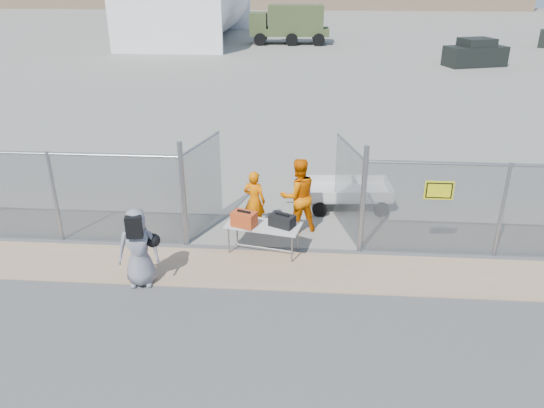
# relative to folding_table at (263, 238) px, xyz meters

# --- Properties ---
(ground) EXTENTS (160.00, 160.00, 0.00)m
(ground) POSITION_rel_folding_table_xyz_m (0.18, -1.77, -0.35)
(ground) COLOR #424242
(tarmac_inside) EXTENTS (160.00, 80.00, 0.01)m
(tarmac_inside) POSITION_rel_folding_table_xyz_m (0.18, 40.23, -0.34)
(tarmac_inside) COLOR gray
(tarmac_inside) RESTS_ON ground
(dirt_strip) EXTENTS (44.00, 1.60, 0.01)m
(dirt_strip) POSITION_rel_folding_table_xyz_m (0.18, -0.77, -0.34)
(dirt_strip) COLOR tan
(dirt_strip) RESTS_ON ground
(chain_link_fence) EXTENTS (40.00, 0.20, 2.20)m
(chain_link_fence) POSITION_rel_folding_table_xyz_m (0.18, 0.23, 0.75)
(chain_link_fence) COLOR gray
(chain_link_fence) RESTS_ON ground
(folding_table) EXTENTS (1.75, 1.00, 0.70)m
(folding_table) POSITION_rel_folding_table_xyz_m (0.00, 0.00, 0.00)
(folding_table) COLOR silver
(folding_table) RESTS_ON ground
(orange_bag) EXTENTS (0.60, 0.50, 0.32)m
(orange_bag) POSITION_rel_folding_table_xyz_m (-0.42, -0.08, 0.51)
(orange_bag) COLOR #CA451A
(orange_bag) RESTS_ON folding_table
(black_duffel) EXTENTS (0.63, 0.53, 0.26)m
(black_duffel) POSITION_rel_folding_table_xyz_m (0.42, -0.04, 0.48)
(black_duffel) COLOR black
(black_duffel) RESTS_ON folding_table
(security_worker_left) EXTENTS (0.64, 0.51, 1.52)m
(security_worker_left) POSITION_rel_folding_table_xyz_m (-0.32, 1.14, 0.41)
(security_worker_left) COLOR #E86800
(security_worker_left) RESTS_ON ground
(security_worker_right) EXTENTS (1.11, 1.00, 1.86)m
(security_worker_right) POSITION_rel_folding_table_xyz_m (0.73, 1.15, 0.58)
(security_worker_right) COLOR #E86800
(security_worker_right) RESTS_ON ground
(visitor) EXTENTS (0.88, 0.64, 1.66)m
(visitor) POSITION_rel_folding_table_xyz_m (-2.36, -1.48, 0.48)
(visitor) COLOR slate
(visitor) RESTS_ON ground
(utility_trailer) EXTENTS (3.02, 1.73, 0.71)m
(utility_trailer) POSITION_rel_folding_table_xyz_m (2.02, 2.69, 0.00)
(utility_trailer) COLOR silver
(utility_trailer) RESTS_ON ground
(military_truck) EXTENTS (6.56, 2.59, 3.10)m
(military_truck) POSITION_rel_folding_table_xyz_m (-1.01, 35.68, 1.20)
(military_truck) COLOR #3E4B28
(military_truck) RESTS_ON ground
(parked_vehicle_near) EXTENTS (4.17, 2.84, 1.73)m
(parked_vehicle_near) POSITION_rel_folding_table_xyz_m (11.47, 25.62, 0.51)
(parked_vehicle_near) COLOR black
(parked_vehicle_near) RESTS_ON ground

